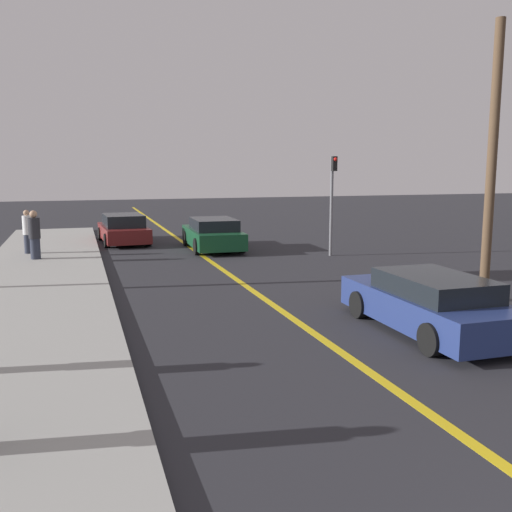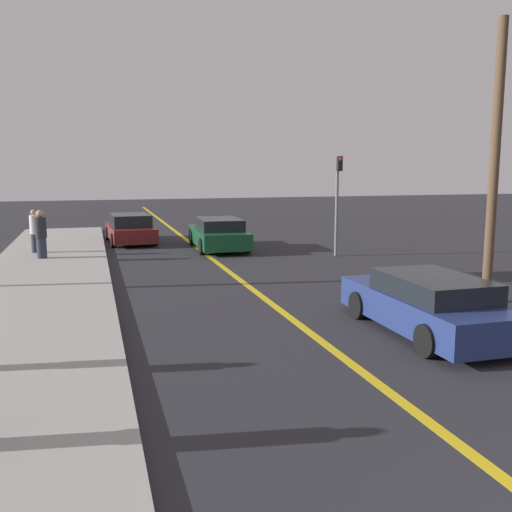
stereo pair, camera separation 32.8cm
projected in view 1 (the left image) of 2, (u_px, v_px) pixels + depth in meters
name	position (u px, v px, depth m)	size (l,w,h in m)	color
road_center_line	(214.00, 263.00, 20.34)	(0.20, 60.00, 0.01)	gold
sidewalk_left	(37.00, 286.00, 16.10)	(3.87, 30.63, 0.14)	#9E9E99
car_near_right_lane	(429.00, 303.00, 11.82)	(1.90, 4.49, 1.24)	navy
car_ahead_center	(213.00, 234.00, 23.71)	(2.13, 4.49, 1.31)	#144728
car_far_distant	(123.00, 229.00, 25.69)	(2.15, 4.44, 1.31)	maroon
pedestrian_far_standing	(35.00, 235.00, 20.36)	(0.41, 0.41, 1.74)	#282D3D
pedestrian_by_sign	(27.00, 232.00, 21.69)	(0.33, 0.33, 1.66)	#282D3D
traffic_light	(332.00, 195.00, 21.72)	(0.18, 0.40, 3.81)	slate
utility_pole	(492.00, 165.00, 14.08)	(0.24, 0.24, 6.93)	brown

